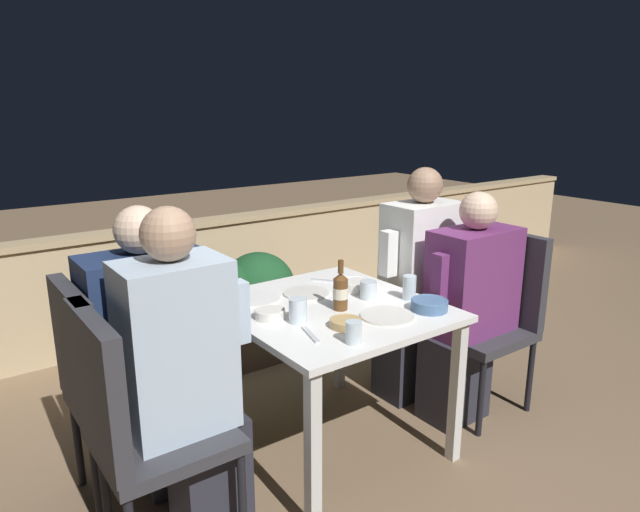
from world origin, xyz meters
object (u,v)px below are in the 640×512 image
at_px(chair_left_near, 131,416).
at_px(chair_right_near, 493,305).
at_px(beer_bottle, 341,291).
at_px(chair_right_far, 442,291).
at_px(person_blue_shirt, 187,377).
at_px(person_navy_jumper, 157,353).
at_px(chair_left_far, 106,378).
at_px(person_white_polo, 416,284).
at_px(person_purple_stripe, 467,308).

bearing_deg(chair_left_near, chair_right_near, -0.91).
bearing_deg(beer_bottle, chair_right_far, 13.42).
distance_m(person_blue_shirt, person_navy_jumper, 0.34).
bearing_deg(person_navy_jumper, person_blue_shirt, -92.07).
bearing_deg(person_blue_shirt, chair_right_near, -1.02).
xyz_separation_m(chair_left_far, person_white_polo, (1.68, -0.04, 0.08)).
distance_m(person_navy_jumper, person_purple_stripe, 1.55).
distance_m(person_blue_shirt, person_purple_stripe, 1.52).
distance_m(chair_right_near, person_white_polo, 0.42).
bearing_deg(chair_left_far, person_blue_shirt, -59.20).
bearing_deg(person_blue_shirt, person_navy_jumper, 87.93).
bearing_deg(person_purple_stripe, chair_right_far, 62.04).
relative_size(chair_right_far, beer_bottle, 4.18).
xyz_separation_m(person_purple_stripe, person_white_polo, (-0.04, 0.33, 0.05)).
xyz_separation_m(chair_left_near, chair_right_near, (1.94, -0.03, 0.00)).
bearing_deg(chair_right_near, person_blue_shirt, 178.98).
relative_size(chair_left_far, chair_right_near, 1.00).
bearing_deg(person_white_polo, chair_right_near, -52.71).
height_order(person_purple_stripe, person_white_polo, person_white_polo).
distance_m(chair_left_near, person_blue_shirt, 0.23).
bearing_deg(chair_left_far, chair_left_near, -91.81).
bearing_deg(chair_left_far, person_white_polo, -1.30).
bearing_deg(chair_left_near, person_white_polo, 10.01).
bearing_deg(person_navy_jumper, chair_right_near, -12.07).
bearing_deg(person_white_polo, chair_left_far, 178.70).
bearing_deg(person_blue_shirt, chair_left_far, 120.80).
relative_size(person_blue_shirt, chair_left_far, 1.34).
distance_m(person_blue_shirt, chair_right_near, 1.73).
distance_m(chair_left_near, beer_bottle, 1.02).
bearing_deg(person_navy_jumper, person_white_polo, -1.49).
bearing_deg(chair_left_far, person_navy_jumper, 0.00).
relative_size(person_blue_shirt, person_purple_stripe, 1.07).
height_order(chair_left_near, beer_bottle, chair_left_near).
bearing_deg(person_navy_jumper, chair_left_far, -180.00).
xyz_separation_m(person_blue_shirt, person_navy_jumper, (0.01, 0.34, -0.03)).
xyz_separation_m(person_blue_shirt, person_white_polo, (1.48, 0.30, -0.00)).
relative_size(chair_left_near, person_navy_jumper, 0.77).
relative_size(chair_left_near, person_white_polo, 0.74).
relative_size(person_white_polo, beer_bottle, 5.62).
bearing_deg(beer_bottle, chair_right_near, -6.58).
relative_size(person_navy_jumper, chair_right_near, 1.29).
distance_m(chair_right_near, beer_bottle, 0.99).
height_order(person_purple_stripe, chair_right_far, person_purple_stripe).
bearing_deg(chair_right_far, chair_left_far, 178.84).
height_order(chair_left_far, person_white_polo, person_white_polo).
distance_m(person_navy_jumper, chair_right_near, 1.76).
xyz_separation_m(chair_right_near, chair_right_far, (-0.04, 0.33, 0.00)).
relative_size(chair_left_near, chair_left_far, 1.00).
xyz_separation_m(chair_left_near, person_purple_stripe, (1.73, -0.03, 0.03)).
bearing_deg(person_blue_shirt, chair_left_near, 180.00).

